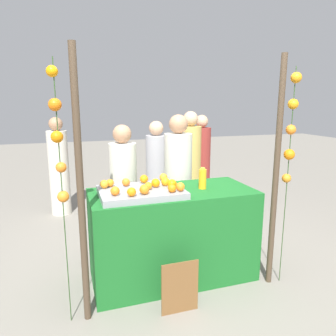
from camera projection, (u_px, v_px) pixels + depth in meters
The scene contains 29 objects.
ground_plane at pixel (172, 275), 3.29m from camera, with size 24.00×24.00×0.00m, color gray.
stall_counter at pixel (173, 234), 3.20m from camera, with size 1.62×0.72×0.92m, color #196023.
orange_tray at pixel (141, 192), 2.95m from camera, with size 0.77×0.56×0.06m, color gray.
orange_0 at pixel (110, 183), 3.01m from camera, with size 0.08×0.08×0.08m, color orange.
orange_1 at pixel (172, 188), 2.83m from camera, with size 0.08×0.08×0.08m, color orange.
orange_2 at pixel (163, 177), 3.23m from camera, with size 0.08×0.08×0.08m, color orange.
orange_3 at pixel (104, 184), 2.96m from camera, with size 0.08×0.08×0.08m, color orange.
orange_4 at pixel (132, 192), 2.71m from camera, with size 0.08×0.08×0.08m, color orange.
orange_5 at pixel (144, 179), 3.16m from camera, with size 0.08×0.08×0.08m, color orange.
orange_6 at pixel (180, 187), 2.87m from camera, with size 0.08×0.08×0.08m, color orange.
orange_7 at pixel (172, 184), 2.95m from camera, with size 0.09×0.09×0.09m, color orange.
orange_8 at pixel (156, 183), 3.00m from camera, with size 0.08×0.08×0.08m, color orange.
orange_9 at pixel (126, 182), 3.04m from camera, with size 0.08×0.08×0.08m, color orange.
orange_10 at pixel (144, 189), 2.77m from camera, with size 0.09×0.09×0.09m, color orange.
orange_11 at pixel (115, 191), 2.73m from camera, with size 0.08×0.08×0.08m, color orange.
orange_12 at pixel (148, 186), 2.92m from camera, with size 0.07×0.07×0.07m, color orange.
orange_13 at pixel (165, 182), 3.05m from camera, with size 0.08×0.08×0.08m, color orange.
juice_bottle at pixel (203, 179), 3.16m from camera, with size 0.08×0.08×0.22m.
chalkboard_sign at pixel (180, 288), 2.68m from camera, with size 0.33×0.03×0.48m.
vendor_left at pixel (124, 196), 3.62m from camera, with size 0.31×0.31×1.54m.
vendor_right at pixel (178, 188), 3.80m from camera, with size 0.33×0.33×1.64m.
crowd_person_0 at pixel (190, 169), 4.83m from camera, with size 0.33×0.33×1.65m.
crowd_person_1 at pixel (201, 164), 5.38m from camera, with size 0.31×0.31×1.57m.
crowd_person_2 at pixel (157, 177), 4.59m from camera, with size 0.30×0.30×1.52m.
crowd_person_3 at pixel (59, 170), 4.99m from camera, with size 0.31×0.31×1.55m.
canopy_post_left at pixel (81, 192), 2.42m from camera, with size 0.06×0.06×2.20m, color #473828.
canopy_post_right at pixel (276, 176), 2.96m from camera, with size 0.06×0.06×2.20m, color #473828.
garland_strand_left at pixel (58, 139), 2.30m from camera, with size 0.10×0.11×2.09m.
garland_strand_right at pixel (291, 129), 2.88m from camera, with size 0.11×0.11×2.09m.
Camera 1 is at (-0.97, -2.83, 1.78)m, focal length 33.66 mm.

